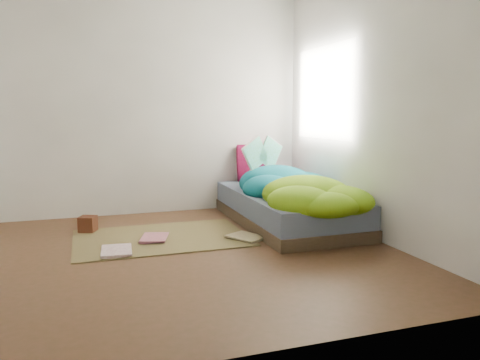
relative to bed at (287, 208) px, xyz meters
name	(u,v)px	position (x,y,z in m)	size (l,w,h in m)	color
ground	(190,253)	(-1.22, -0.72, -0.17)	(3.50, 3.50, 0.00)	#49331C
room_walls	(188,57)	(-1.21, -0.71, 1.46)	(3.54, 3.54, 2.62)	beige
bed	(287,208)	(0.00, 0.00, 0.00)	(1.00, 2.00, 0.34)	#372C1E
duvet	(296,179)	(0.00, -0.22, 0.34)	(0.96, 1.84, 0.34)	#075B6D
rug	(161,238)	(-1.37, -0.17, -0.16)	(1.60, 1.10, 0.01)	brown
pillow_floral	(271,179)	(0.08, 0.61, 0.23)	(0.53, 0.33, 0.12)	silver
pillow_magenta	(255,163)	(-0.02, 0.91, 0.39)	(0.44, 0.14, 0.44)	#45041D
open_book	(263,144)	(-0.12, 0.40, 0.66)	(0.49, 0.11, 0.30)	green
wooden_box	(88,224)	(-2.03, 0.28, -0.08)	(0.15, 0.15, 0.15)	#3A1C0D
floor_book_a	(101,252)	(-1.93, -0.53, -0.14)	(0.25, 0.34, 0.03)	white
floor_book_b	(141,238)	(-1.56, -0.20, -0.14)	(0.24, 0.32, 0.03)	#C37081
floor_book_c	(238,240)	(-0.73, -0.53, -0.14)	(0.25, 0.34, 0.03)	tan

